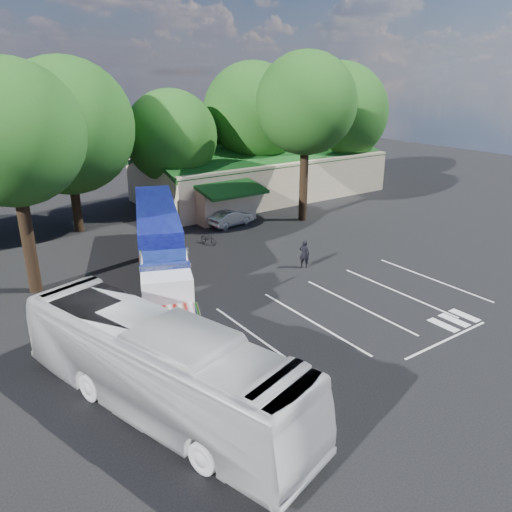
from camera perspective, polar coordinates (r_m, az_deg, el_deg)
ground at (r=29.76m, az=-1.16°, el=-3.10°), size 120.00×120.00×0.00m
event_hall at (r=50.70m, az=0.50°, el=9.37°), size 24.20×14.12×5.55m
tree_row_c at (r=40.40m, az=-20.87°, el=13.65°), size 10.00×10.00×13.05m
tree_row_d at (r=44.86m, az=-9.71°, el=13.31°), size 8.00×8.00×10.60m
tree_row_e at (r=49.65m, az=-0.33°, el=15.98°), size 9.60×9.60×12.90m
tree_row_f at (r=55.09m, az=9.35°, el=15.84°), size 10.40×10.40×13.00m
tree_near_left at (r=29.25m, az=-26.27°, el=12.38°), size 7.60×7.60×12.65m
tree_near_right at (r=41.13m, az=5.75°, el=16.91°), size 8.00×8.00×13.50m
semi_truck at (r=30.41m, az=-10.98°, el=1.63°), size 9.30×18.69×4.02m
woman at (r=31.96m, az=5.54°, el=0.25°), size 0.74×0.80×1.83m
bicycle at (r=36.53m, az=-5.44°, el=2.00°), size 0.96×1.64×0.82m
tour_bus at (r=18.79m, az=-10.94°, el=-12.28°), size 6.64×13.33×3.62m
silver_sedan at (r=40.75m, az=-2.85°, el=4.35°), size 4.05×1.92×1.28m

